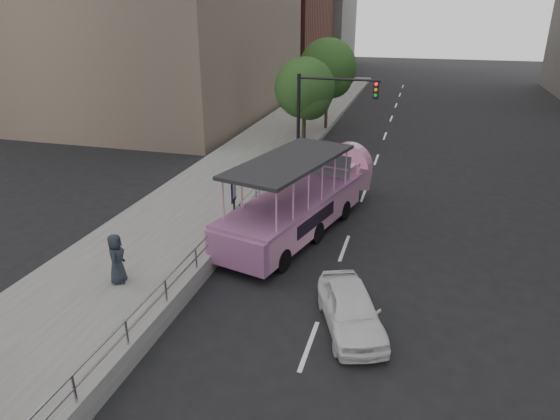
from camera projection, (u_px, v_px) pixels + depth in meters
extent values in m
plane|color=black|center=(291.00, 300.00, 15.29)|extent=(160.00, 160.00, 0.00)
cube|color=#A0A09B|center=(232.00, 179.00, 25.58)|extent=(5.50, 80.00, 0.30)
cube|color=#AFAFA9|center=(221.00, 246.00, 17.67)|extent=(0.24, 30.00, 0.36)
cylinder|color=#AAA9AE|center=(74.00, 388.00, 10.35)|extent=(0.07, 0.07, 0.70)
cylinder|color=#AAA9AE|center=(127.00, 332.00, 12.13)|extent=(0.07, 0.07, 0.70)
cylinder|color=#AAA9AE|center=(166.00, 291.00, 13.91)|extent=(0.07, 0.07, 0.70)
cylinder|color=#AAA9AE|center=(196.00, 258.00, 15.69)|extent=(0.07, 0.07, 0.70)
cylinder|color=#AAA9AE|center=(220.00, 232.00, 17.47)|extent=(0.07, 0.07, 0.70)
cylinder|color=#AAA9AE|center=(240.00, 212.00, 19.25)|extent=(0.07, 0.07, 0.70)
cylinder|color=#AAA9AE|center=(256.00, 194.00, 21.03)|extent=(0.07, 0.07, 0.70)
cylinder|color=#AAA9AE|center=(270.00, 179.00, 22.81)|extent=(0.07, 0.07, 0.70)
cylinder|color=#AAA9AE|center=(281.00, 167.00, 24.59)|extent=(0.07, 0.07, 0.70)
cylinder|color=#AAA9AE|center=(292.00, 156.00, 26.37)|extent=(0.07, 0.07, 0.70)
cylinder|color=#AAA9AE|center=(220.00, 232.00, 17.47)|extent=(0.06, 22.00, 0.06)
cylinder|color=#AAA9AE|center=(220.00, 224.00, 17.35)|extent=(0.06, 22.00, 0.06)
cylinder|color=black|center=(232.00, 247.00, 17.78)|extent=(0.52, 0.88, 0.83)
cylinder|color=black|center=(281.00, 260.00, 16.83)|extent=(0.52, 0.88, 0.83)
cylinder|color=black|center=(270.00, 222.00, 19.84)|extent=(0.52, 0.88, 0.83)
cylinder|color=black|center=(316.00, 232.00, 18.90)|extent=(0.52, 0.88, 0.83)
cylinder|color=black|center=(301.00, 201.00, 21.91)|extent=(0.52, 0.88, 0.83)
cylinder|color=black|center=(343.00, 210.00, 20.96)|extent=(0.52, 0.88, 0.83)
cube|color=pink|center=(295.00, 213.00, 19.32)|extent=(4.13, 7.90, 1.15)
cube|color=pink|center=(341.00, 176.00, 22.76)|extent=(2.68, 2.46, 1.44)
cylinder|color=pink|center=(348.00, 166.00, 23.29)|extent=(2.26, 1.17, 2.17)
cube|color=#9F5D91|center=(237.00, 253.00, 16.19)|extent=(2.31, 0.89, 1.15)
cube|color=#9F5D91|center=(295.00, 197.00, 19.08)|extent=(4.31, 8.20, 0.11)
cube|color=#27272A|center=(290.00, 161.00, 18.19)|extent=(3.90, 6.51, 0.13)
cube|color=gray|center=(327.00, 165.00, 21.11)|extent=(2.10, 0.72, 0.97)
cube|color=pink|center=(331.00, 168.00, 21.55)|extent=(2.20, 1.40, 0.46)
imported|color=white|center=(351.00, 309.00, 13.77)|extent=(2.66, 3.86, 1.22)
imported|color=#262E38|center=(117.00, 258.00, 15.46)|extent=(0.74, 0.91, 1.62)
cylinder|color=black|center=(234.00, 216.00, 18.38)|extent=(0.08, 0.08, 2.39)
cube|color=#0C1259|center=(234.00, 190.00, 18.00)|extent=(0.07, 0.59, 0.86)
cube|color=white|center=(234.00, 190.00, 18.00)|extent=(0.04, 0.38, 0.52)
cylinder|color=black|center=(298.00, 125.00, 26.16)|extent=(0.18, 0.18, 5.20)
cylinder|color=black|center=(338.00, 79.00, 24.75)|extent=(4.20, 0.12, 0.12)
cube|color=black|center=(376.00, 90.00, 24.44)|extent=(0.28, 0.22, 0.85)
sphere|color=red|center=(376.00, 84.00, 24.21)|extent=(0.16, 0.16, 0.16)
cylinder|color=#3B2C1B|center=(304.00, 129.00, 29.81)|extent=(0.22, 0.22, 3.08)
sphere|color=#2C5220|center=(305.00, 88.00, 28.89)|extent=(3.52, 3.52, 3.52)
sphere|color=#2C5220|center=(310.00, 99.00, 28.73)|extent=(2.42, 2.42, 2.42)
cylinder|color=#3B2C1B|center=(326.00, 108.00, 35.02)|extent=(0.22, 0.22, 3.47)
sphere|color=#2C5220|center=(328.00, 68.00, 33.99)|extent=(3.97, 3.97, 3.97)
sphere|color=#2C5220|center=(332.00, 78.00, 33.86)|extent=(2.73, 2.73, 2.73)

